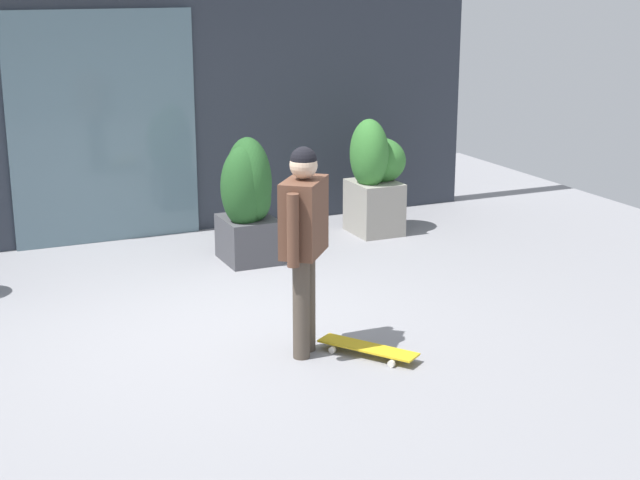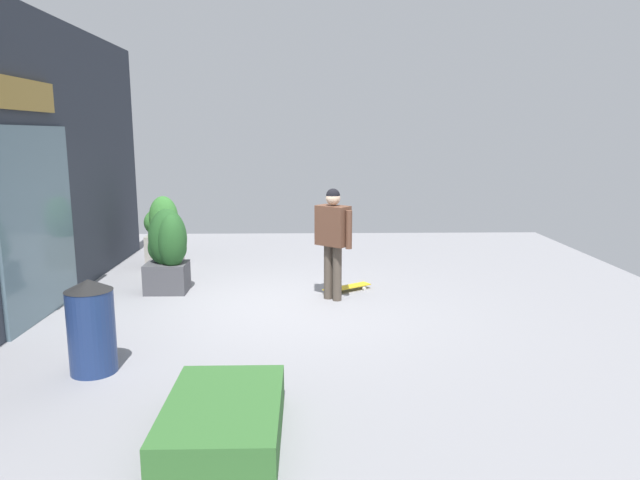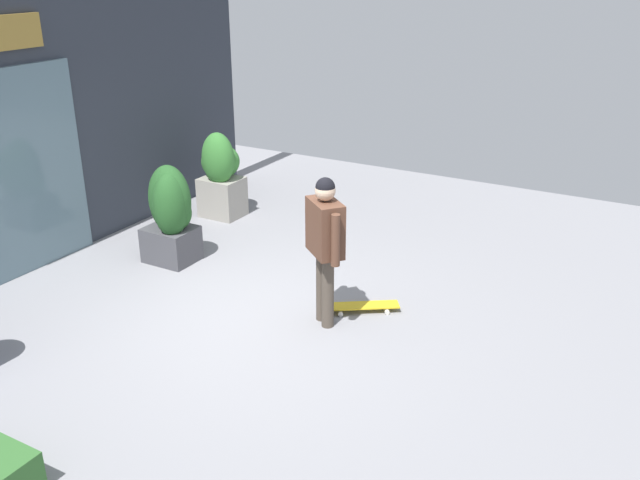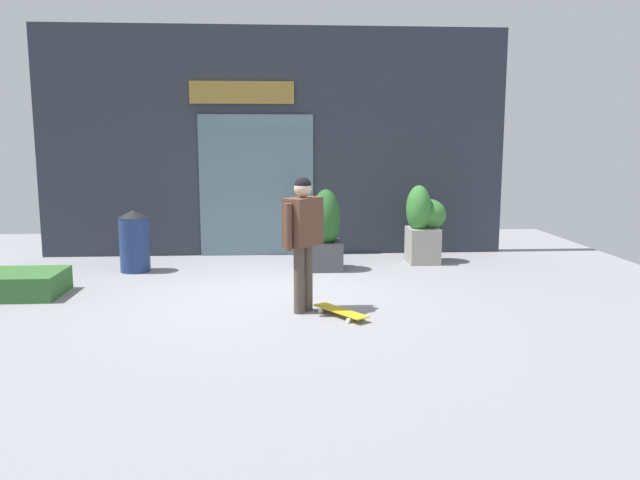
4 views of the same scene
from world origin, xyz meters
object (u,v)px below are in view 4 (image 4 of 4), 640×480
object	(u,v)px
trash_bin	(134,241)
skateboarder	(303,230)
planter_box_left	(325,228)
planter_box_right	(423,223)
skateboard	(341,311)

from	to	relation	value
trash_bin	skateboarder	bearing A→B (deg)	-45.07
planter_box_left	planter_box_right	world-z (taller)	planter_box_right
trash_bin	skateboard	bearing A→B (deg)	-43.21
skateboard	planter_box_right	bearing A→B (deg)	117.78
planter_box_left	planter_box_right	bearing A→B (deg)	16.38
skateboard	planter_box_right	xyz separation A→B (m)	(1.71, 3.20, 0.60)
skateboarder	planter_box_left	distance (m)	2.52
skateboard	skateboarder	bearing A→B (deg)	-153.55
planter_box_left	trash_bin	distance (m)	2.98
skateboarder	planter_box_right	bearing A→B (deg)	93.61
planter_box_right	planter_box_left	bearing A→B (deg)	-163.62
planter_box_left	trash_bin	world-z (taller)	planter_box_left
skateboard	trash_bin	bearing A→B (deg)	-167.28
skateboard	planter_box_right	world-z (taller)	planter_box_right
skateboarder	planter_box_right	world-z (taller)	skateboarder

